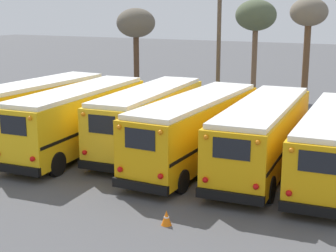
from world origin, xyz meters
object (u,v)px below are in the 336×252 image
bare_tree_1 (136,25)px  bare_tree_2 (309,17)px  school_bus_0 (34,111)px  school_bus_2 (149,117)px  school_bus_4 (263,134)px  school_bus_5 (334,143)px  school_bus_1 (79,118)px  utility_pole (219,44)px  traffic_cone (166,218)px  bare_tree_0 (256,17)px  school_bus_3 (196,128)px

bare_tree_1 → bare_tree_2: bearing=1.3°
school_bus_0 → bare_tree_1: bare_tree_1 is taller
bare_tree_1 → bare_tree_2: size_ratio=0.91×
school_bus_2 → bare_tree_1: (-7.67, 12.74, 4.03)m
school_bus_4 → school_bus_5: school_bus_4 is taller
school_bus_1 → school_bus_5: size_ratio=0.98×
utility_pole → traffic_cone: bearing=-75.5°
school_bus_1 → school_bus_5: 12.19m
school_bus_2 → bare_tree_0: 18.54m
utility_pole → bare_tree_2: size_ratio=1.19×
school_bus_3 → bare_tree_1: size_ratio=1.48×
traffic_cone → school_bus_5: bearing=59.0°
school_bus_2 → utility_pole: (0.25, 9.52, 3.06)m
school_bus_1 → bare_tree_1: 15.72m
school_bus_1 → traffic_cone: bearing=-38.6°
bare_tree_0 → bare_tree_2: bare_tree_2 is taller
school_bus_1 → school_bus_2: school_bus_1 is taller
school_bus_0 → school_bus_2: size_ratio=1.01×
bare_tree_1 → bare_tree_2: bare_tree_2 is taller
school_bus_3 → school_bus_4: 3.06m
bare_tree_0 → bare_tree_2: 7.01m
utility_pole → school_bus_4: bearing=-60.4°
school_bus_1 → utility_pole: 12.11m
school_bus_3 → bare_tree_0: size_ratio=1.35×
school_bus_4 → utility_pole: size_ratio=1.14×
school_bus_3 → school_bus_4: size_ratio=0.99×
school_bus_3 → utility_pole: 11.44m
school_bus_1 → school_bus_2: size_ratio=1.03×
school_bus_0 → bare_tree_0: 20.96m
school_bus_2 → bare_tree_2: bare_tree_2 is taller
school_bus_1 → utility_pole: utility_pole is taller
school_bus_2 → bare_tree_2: 14.84m
utility_pole → bare_tree_0: bearing=89.7°
school_bus_1 → school_bus_4: bearing=6.2°
school_bus_0 → bare_tree_0: bearing=71.9°
school_bus_5 → traffic_cone: (-4.35, -7.24, -1.34)m
school_bus_3 → bare_tree_0: 19.84m
bare_tree_1 → traffic_cone: bare_tree_1 is taller
school_bus_2 → school_bus_5: school_bus_2 is taller
utility_pole → bare_tree_0: size_ratio=1.20×
school_bus_0 → traffic_cone: school_bus_0 is taller
bare_tree_0 → traffic_cone: bare_tree_0 is taller
school_bus_3 → bare_tree_1: 18.00m
utility_pole → bare_tree_2: utility_pole is taller
school_bus_2 → school_bus_0: bearing=-166.2°
school_bus_1 → traffic_cone: school_bus_1 is taller
utility_pole → bare_tree_1: utility_pole is taller
school_bus_0 → school_bus_5: 15.21m
bare_tree_2 → utility_pole: bearing=-145.1°
school_bus_3 → bare_tree_1: bearing=127.6°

